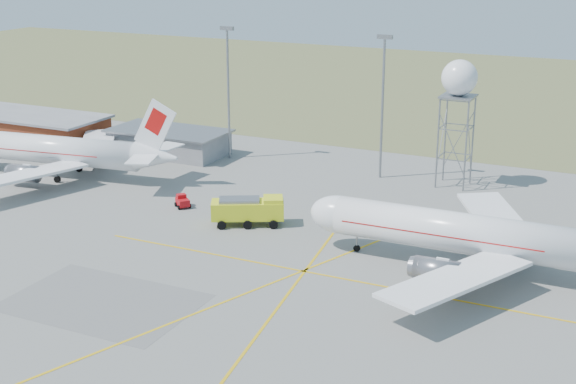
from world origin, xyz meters
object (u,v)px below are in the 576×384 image
at_px(airliner_main, 469,235).
at_px(baggage_tug, 183,203).
at_px(radar_tower, 457,116).
at_px(fire_truck, 250,212).
at_px(airliner_far, 58,151).

xyz_separation_m(airliner_main, baggage_tug, (-38.03, 4.42, -3.29)).
distance_m(airliner_main, radar_tower, 30.80).
bearing_deg(fire_truck, baggage_tug, 141.63).
relative_size(airliner_main, airliner_far, 1.03).
height_order(airliner_main, fire_truck, airliner_main).
height_order(airliner_main, radar_tower, radar_tower).
bearing_deg(airliner_far, radar_tower, -166.96).
bearing_deg(baggage_tug, fire_truck, 29.17).
height_order(airliner_main, baggage_tug, airliner_main).
xyz_separation_m(airliner_main, fire_truck, (-27.08, 2.33, -2.24)).
relative_size(radar_tower, baggage_tug, 6.86).
bearing_deg(airliner_main, airliner_far, -8.74).
relative_size(fire_truck, baggage_tug, 3.52).
bearing_deg(airliner_main, fire_truck, -5.70).
xyz_separation_m(fire_truck, baggage_tug, (-10.95, 2.09, -1.05)).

